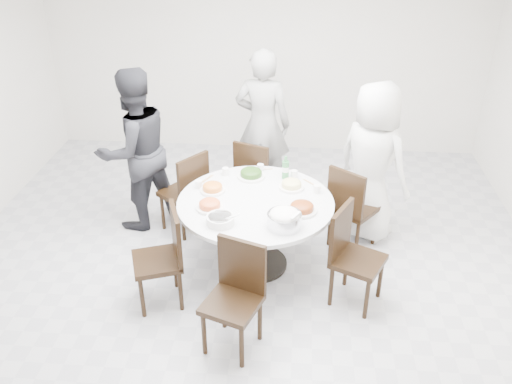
# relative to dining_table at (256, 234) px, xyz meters

# --- Properties ---
(floor) EXTENTS (6.00, 6.00, 0.01)m
(floor) POSITION_rel_dining_table_xyz_m (-0.10, -0.12, -0.38)
(floor) COLOR #B6B6BB
(floor) RESTS_ON ground
(wall_back) EXTENTS (6.00, 0.01, 2.80)m
(wall_back) POSITION_rel_dining_table_xyz_m (-0.10, 2.88, 1.02)
(wall_back) COLOR silver
(wall_back) RESTS_ON ground
(dining_table) EXTENTS (1.50, 1.50, 0.75)m
(dining_table) POSITION_rel_dining_table_xyz_m (0.00, 0.00, 0.00)
(dining_table) COLOR silver
(dining_table) RESTS_ON floor
(chair_ne) EXTENTS (0.59, 0.59, 0.95)m
(chair_ne) POSITION_rel_dining_table_xyz_m (0.99, 0.45, 0.10)
(chair_ne) COLOR black
(chair_ne) RESTS_ON floor
(chair_n) EXTENTS (0.55, 0.55, 0.95)m
(chair_n) POSITION_rel_dining_table_xyz_m (-0.05, 1.02, 0.10)
(chair_n) COLOR black
(chair_n) RESTS_ON floor
(chair_nw) EXTENTS (0.59, 0.59, 0.95)m
(chair_nw) POSITION_rel_dining_table_xyz_m (-0.84, 0.61, 0.10)
(chair_nw) COLOR black
(chair_nw) RESTS_ON floor
(chair_sw) EXTENTS (0.54, 0.54, 0.95)m
(chair_sw) POSITION_rel_dining_table_xyz_m (-0.83, -0.62, 0.10)
(chair_sw) COLOR black
(chair_sw) RESTS_ON floor
(chair_s) EXTENTS (0.54, 0.54, 0.95)m
(chair_s) POSITION_rel_dining_table_xyz_m (-0.10, -1.13, 0.10)
(chair_s) COLOR black
(chair_s) RESTS_ON floor
(chair_se) EXTENTS (0.56, 0.56, 0.95)m
(chair_se) POSITION_rel_dining_table_xyz_m (0.96, -0.47, 0.10)
(chair_se) COLOR black
(chair_se) RESTS_ON floor
(diner_right) EXTENTS (1.00, 0.97, 1.73)m
(diner_right) POSITION_rel_dining_table_xyz_m (1.16, 0.69, 0.49)
(diner_right) COLOR silver
(diner_right) RESTS_ON floor
(diner_middle) EXTENTS (0.71, 0.51, 1.82)m
(diner_middle) POSITION_rel_dining_table_xyz_m (-0.04, 1.52, 0.53)
(diner_middle) COLOR black
(diner_middle) RESTS_ON floor
(diner_left) EXTENTS (1.10, 1.10, 1.80)m
(diner_left) POSITION_rel_dining_table_xyz_m (-1.35, 0.71, 0.52)
(diner_left) COLOR black
(diner_left) RESTS_ON floor
(dish_greens) EXTENTS (0.29, 0.29, 0.07)m
(dish_greens) POSITION_rel_dining_table_xyz_m (-0.09, 0.48, 0.41)
(dish_greens) COLOR white
(dish_greens) RESTS_ON dining_table
(dish_pale) EXTENTS (0.25, 0.25, 0.07)m
(dish_pale) POSITION_rel_dining_table_xyz_m (0.33, 0.28, 0.41)
(dish_pale) COLOR white
(dish_pale) RESTS_ON dining_table
(dish_orange) EXTENTS (0.25, 0.25, 0.07)m
(dish_orange) POSITION_rel_dining_table_xyz_m (-0.44, 0.15, 0.41)
(dish_orange) COLOR white
(dish_orange) RESTS_ON dining_table
(dish_redbrown) EXTENTS (0.28, 0.28, 0.07)m
(dish_redbrown) POSITION_rel_dining_table_xyz_m (0.44, -0.16, 0.41)
(dish_redbrown) COLOR white
(dish_redbrown) RESTS_ON dining_table
(dish_tofu) EXTENTS (0.25, 0.25, 0.07)m
(dish_tofu) POSITION_rel_dining_table_xyz_m (-0.41, -0.18, 0.41)
(dish_tofu) COLOR white
(dish_tofu) RESTS_ON dining_table
(rice_bowl) EXTENTS (0.30, 0.30, 0.13)m
(rice_bowl) POSITION_rel_dining_table_xyz_m (0.29, -0.42, 0.44)
(rice_bowl) COLOR silver
(rice_bowl) RESTS_ON dining_table
(soup_bowl) EXTENTS (0.25, 0.25, 0.08)m
(soup_bowl) POSITION_rel_dining_table_xyz_m (-0.28, -0.42, 0.41)
(soup_bowl) COLOR white
(soup_bowl) RESTS_ON dining_table
(beverage_bottle) EXTENTS (0.07, 0.07, 0.25)m
(beverage_bottle) POSITION_rel_dining_table_xyz_m (0.27, 0.48, 0.50)
(beverage_bottle) COLOR #2E753D
(beverage_bottle) RESTS_ON dining_table
(tea_cups) EXTENTS (0.07, 0.07, 0.08)m
(tea_cups) POSITION_rel_dining_table_xyz_m (0.04, 0.65, 0.42)
(tea_cups) COLOR white
(tea_cups) RESTS_ON dining_table
(chopsticks) EXTENTS (0.24, 0.04, 0.01)m
(chopsticks) POSITION_rel_dining_table_xyz_m (-0.04, 0.65, 0.38)
(chopsticks) COLOR tan
(chopsticks) RESTS_ON dining_table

